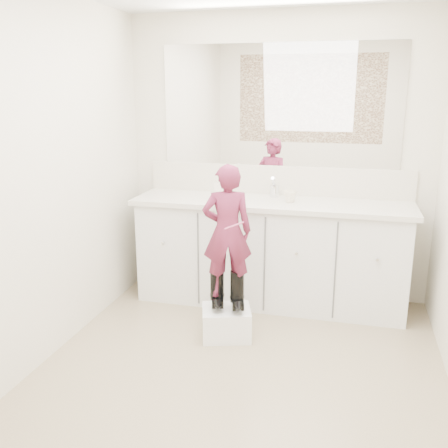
# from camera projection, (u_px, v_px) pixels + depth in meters

# --- Properties ---
(floor) EXTENTS (3.00, 3.00, 0.00)m
(floor) POSITION_uv_depth(u_px,v_px,m) (237.00, 376.00, 3.18)
(floor) COLOR #847556
(floor) RESTS_ON ground
(wall_back) EXTENTS (2.60, 0.00, 2.60)m
(wall_back) POSITION_uv_depth(u_px,v_px,m) (278.00, 159.00, 4.27)
(wall_back) COLOR beige
(wall_back) RESTS_ON floor
(wall_front) EXTENTS (2.60, 0.00, 2.60)m
(wall_front) POSITION_uv_depth(u_px,v_px,m) (125.00, 288.00, 1.46)
(wall_front) COLOR beige
(wall_front) RESTS_ON floor
(wall_left) EXTENTS (0.00, 3.00, 3.00)m
(wall_left) POSITION_uv_depth(u_px,v_px,m) (40.00, 182.00, 3.18)
(wall_left) COLOR beige
(wall_left) RESTS_ON floor
(vanity_cabinet) EXTENTS (2.20, 0.55, 0.85)m
(vanity_cabinet) POSITION_uv_depth(u_px,v_px,m) (270.00, 254.00, 4.21)
(vanity_cabinet) COLOR silver
(vanity_cabinet) RESTS_ON floor
(countertop) EXTENTS (2.28, 0.58, 0.04)m
(countertop) POSITION_uv_depth(u_px,v_px,m) (271.00, 203.00, 4.08)
(countertop) COLOR beige
(countertop) RESTS_ON vanity_cabinet
(backsplash) EXTENTS (2.28, 0.03, 0.25)m
(backsplash) POSITION_uv_depth(u_px,v_px,m) (277.00, 180.00, 4.30)
(backsplash) COLOR beige
(backsplash) RESTS_ON countertop
(mirror) EXTENTS (2.00, 0.02, 1.00)m
(mirror) POSITION_uv_depth(u_px,v_px,m) (279.00, 106.00, 4.14)
(mirror) COLOR white
(mirror) RESTS_ON wall_back
(dot_panel) EXTENTS (2.00, 0.01, 1.20)m
(dot_panel) POSITION_uv_depth(u_px,v_px,m) (118.00, 133.00, 1.36)
(dot_panel) COLOR #472819
(dot_panel) RESTS_ON wall_front
(faucet) EXTENTS (0.08, 0.08, 0.10)m
(faucet) POSITION_uv_depth(u_px,v_px,m) (275.00, 191.00, 4.22)
(faucet) COLOR silver
(faucet) RESTS_ON countertop
(cup) EXTENTS (0.12, 0.12, 0.09)m
(cup) POSITION_uv_depth(u_px,v_px,m) (290.00, 197.00, 4.02)
(cup) COLOR beige
(cup) RESTS_ON countertop
(soap_bottle) EXTENTS (0.11, 0.11, 0.21)m
(soap_bottle) POSITION_uv_depth(u_px,v_px,m) (222.00, 187.00, 4.11)
(soap_bottle) COLOR white
(soap_bottle) RESTS_ON countertop
(step_stool) EXTENTS (0.42, 0.38, 0.22)m
(step_stool) POSITION_uv_depth(u_px,v_px,m) (226.00, 323.00, 3.67)
(step_stool) COLOR white
(step_stool) RESTS_ON floor
(boot_left) EXTENTS (0.16, 0.22, 0.29)m
(boot_left) POSITION_uv_depth(u_px,v_px,m) (217.00, 288.00, 3.64)
(boot_left) COLOR black
(boot_left) RESTS_ON step_stool
(boot_right) EXTENTS (0.16, 0.22, 0.29)m
(boot_right) POSITION_uv_depth(u_px,v_px,m) (237.00, 290.00, 3.60)
(boot_right) COLOR black
(boot_right) RESTS_ON step_stool
(toddler) EXTENTS (0.40, 0.32, 0.96)m
(toddler) POSITION_uv_depth(u_px,v_px,m) (227.00, 232.00, 3.51)
(toddler) COLOR #B23667
(toddler) RESTS_ON step_stool
(toothbrush) EXTENTS (0.13, 0.05, 0.06)m
(toothbrush) POSITION_uv_depth(u_px,v_px,m) (234.00, 226.00, 3.40)
(toothbrush) COLOR #D2527D
(toothbrush) RESTS_ON toddler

